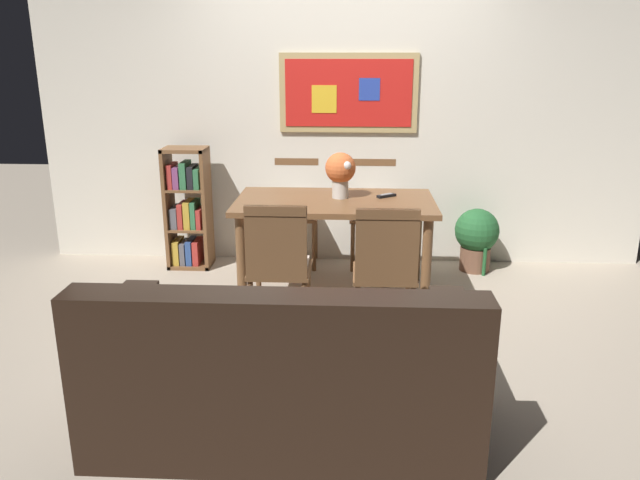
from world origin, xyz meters
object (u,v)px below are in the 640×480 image
object	(u,v)px
dining_chair_near_right	(385,263)
bookshelf	(188,211)
potted_ivy	(477,237)
dining_chair_near_left	(278,259)
leather_couch	(284,378)
dining_chair_far_left	(296,202)
tv_remote	(386,196)
flower_vase	(340,171)
dining_table	(335,213)
dining_chair_far_right	(373,203)

from	to	relation	value
dining_chair_near_right	bookshelf	distance (m)	2.14
bookshelf	potted_ivy	bearing A→B (deg)	0.36
dining_chair_near_left	leather_couch	size ratio (longest dim) A/B	0.51
dining_chair_far_left	tv_remote	size ratio (longest dim) A/B	5.99
potted_ivy	flower_vase	bearing A→B (deg)	-153.95
bookshelf	leather_couch	bearing A→B (deg)	-66.12
leather_couch	tv_remote	world-z (taller)	leather_couch
dining_chair_near_left	potted_ivy	distance (m)	2.06
leather_couch	potted_ivy	distance (m)	2.83
leather_couch	potted_ivy	bearing A→B (deg)	61.10
dining_table	tv_remote	distance (m)	0.41
leather_couch	bookshelf	xyz separation A→B (m)	(-1.09, 2.46, 0.18)
dining_table	potted_ivy	distance (m)	1.38
dining_chair_near_left	dining_table	bearing A→B (deg)	65.90
dining_chair_near_left	bookshelf	size ratio (longest dim) A/B	0.88
tv_remote	dining_table	bearing A→B (deg)	-163.68
dining_table	dining_chair_far_left	distance (m)	0.88
dining_chair_far_right	dining_chair_near_left	bearing A→B (deg)	-112.62
flower_vase	tv_remote	world-z (taller)	flower_vase
leather_couch	flower_vase	size ratio (longest dim) A/B	5.33
dining_chair_near_left	leather_couch	bearing A→B (deg)	-82.18
bookshelf	flower_vase	world-z (taller)	flower_vase
dining_chair_far_left	leather_couch	bearing A→B (deg)	-86.20
potted_ivy	tv_remote	distance (m)	1.06
dining_chair_far_left	leather_couch	size ratio (longest dim) A/B	0.51
dining_chair_near_right	potted_ivy	xyz separation A→B (m)	(0.84, 1.43, -0.24)
dining_table	leather_couch	distance (m)	1.88
dining_chair_far_right	dining_table	bearing A→B (deg)	-111.19
dining_chair_near_right	flower_vase	distance (m)	1.01
leather_couch	potted_ivy	xyz separation A→B (m)	(1.37, 2.47, -0.02)
dining_table	flower_vase	size ratio (longest dim) A/B	4.32
dining_table	flower_vase	distance (m)	0.32
dining_chair_near_left	dining_chair_far_right	world-z (taller)	same
leather_couch	bookshelf	size ratio (longest dim) A/B	1.74
bookshelf	tv_remote	size ratio (longest dim) A/B	6.79
leather_couch	potted_ivy	world-z (taller)	leather_couch
leather_couch	flower_vase	distance (m)	2.03
potted_ivy	flower_vase	world-z (taller)	flower_vase
leather_couch	potted_ivy	size ratio (longest dim) A/B	3.20
dining_chair_far_left	dining_chair_near_left	bearing A→B (deg)	-89.08
dining_chair_near_right	leather_couch	distance (m)	1.19
dining_chair_far_left	leather_couch	world-z (taller)	dining_chair_far_left
dining_chair_far_right	bookshelf	size ratio (longest dim) A/B	0.88
tv_remote	potted_ivy	bearing A→B (deg)	33.12
dining_chair_near_left	dining_chair_far_right	distance (m)	1.67
dining_table	dining_chair_far_left	xyz separation A→B (m)	(-0.36, 0.79, -0.11)
dining_table	tv_remote	bearing A→B (deg)	16.32
dining_table	dining_chair_far_left	bearing A→B (deg)	114.44
dining_chair_far_right	bookshelf	world-z (taller)	bookshelf
bookshelf	potted_ivy	world-z (taller)	bookshelf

